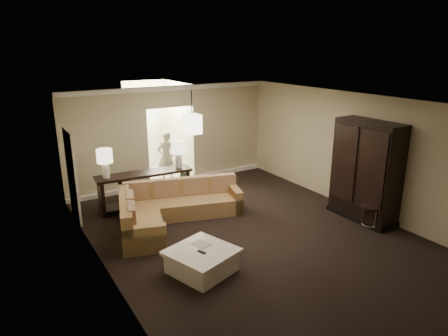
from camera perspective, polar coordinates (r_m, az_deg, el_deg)
ground at (r=8.53m, az=4.18°, el=-9.67°), size 8.00×8.00×0.00m
wall_back at (r=11.37m, az=-7.52°, el=4.57°), size 6.00×0.04×2.80m
wall_left at (r=6.78m, az=-16.68°, el=-4.72°), size 0.04×8.00×2.80m
wall_right at (r=10.00m, az=18.48°, el=2.10°), size 0.04×8.00×2.80m
ceiling at (r=7.69m, az=4.64°, el=9.29°), size 6.00×8.00×0.02m
crown_molding at (r=11.11m, az=-7.68°, el=11.23°), size 6.00×0.10×0.12m
baseboard at (r=11.69m, az=-7.17°, el=-1.90°), size 6.00×0.10×0.12m
side_door at (r=9.50m, az=-20.87°, el=-1.13°), size 0.05×0.90×2.10m
foyer at (r=12.60m, az=-10.03°, el=5.22°), size 1.44×2.02×2.80m
sectional_sofa at (r=9.11m, az=-7.88°, el=-5.70°), size 3.28×2.37×0.84m
coffee_table at (r=7.22m, az=-3.19°, el=-13.06°), size 1.32×1.32×0.44m
console_table at (r=9.97m, az=-11.23°, el=-2.60°), size 2.35×0.69×0.90m
armoire at (r=9.52m, az=19.61°, el=-0.70°), size 0.68×1.58×2.28m
drink_table at (r=9.27m, az=20.24°, el=-5.92°), size 0.42×0.42×0.53m
table_lamp_left at (r=9.53m, az=-16.67°, el=1.26°), size 0.36×0.36×0.69m
table_lamp_right at (r=10.00m, az=-6.57°, el=2.59°), size 0.36×0.36×0.69m
pendant_light at (r=10.11m, az=-4.58°, el=6.29°), size 0.38×0.38×1.09m
person at (r=11.75m, az=-8.29°, el=2.05°), size 0.61×0.42×1.65m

